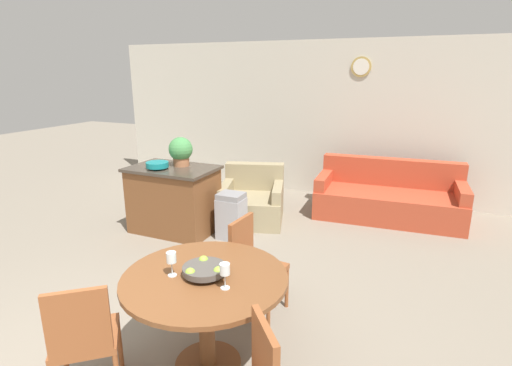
# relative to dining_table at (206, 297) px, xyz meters

# --- Properties ---
(wall_back) EXTENTS (8.00, 0.09, 2.70)m
(wall_back) POSITION_rel_dining_table_xyz_m (-0.58, 4.77, 0.75)
(wall_back) COLOR beige
(wall_back) RESTS_ON ground_plane
(dining_table) EXTENTS (1.20, 1.20, 0.77)m
(dining_table) POSITION_rel_dining_table_xyz_m (0.00, 0.00, 0.00)
(dining_table) COLOR brown
(dining_table) RESTS_ON ground_plane
(dining_chair_near_left) EXTENTS (0.59, 0.59, 0.90)m
(dining_chair_near_left) POSITION_rel_dining_table_xyz_m (-0.59, -0.59, -0.10)
(dining_chair_near_left) COLOR brown
(dining_chair_near_left) RESTS_ON ground_plane
(dining_chair_far_side) EXTENTS (0.45, 0.45, 0.90)m
(dining_chair_far_side) POSITION_rel_dining_table_xyz_m (-0.00, 0.83, -0.10)
(dining_chair_far_side) COLOR brown
(dining_chair_far_side) RESTS_ON ground_plane
(fruit_bowl) EXTENTS (0.32, 0.32, 0.10)m
(fruit_bowl) POSITION_rel_dining_table_xyz_m (-0.00, -0.00, 0.23)
(fruit_bowl) COLOR #4C4742
(fruit_bowl) RESTS_ON dining_table
(wine_glass_left) EXTENTS (0.07, 0.07, 0.18)m
(wine_glass_left) POSITION_rel_dining_table_xyz_m (-0.21, -0.09, 0.31)
(wine_glass_left) COLOR silver
(wine_glass_left) RESTS_ON dining_table
(wine_glass_right) EXTENTS (0.07, 0.07, 0.18)m
(wine_glass_right) POSITION_rel_dining_table_xyz_m (0.21, -0.09, 0.31)
(wine_glass_right) COLOR silver
(wine_glass_right) RESTS_ON dining_table
(kitchen_island) EXTENTS (1.18, 0.78, 0.92)m
(kitchen_island) POSITION_rel_dining_table_xyz_m (-1.81, 2.18, -0.14)
(kitchen_island) COLOR brown
(kitchen_island) RESTS_ON ground_plane
(teal_bowl) EXTENTS (0.30, 0.30, 0.09)m
(teal_bowl) POSITION_rel_dining_table_xyz_m (-1.93, 2.02, 0.38)
(teal_bowl) COLOR #147A7F
(teal_bowl) RESTS_ON kitchen_island
(potted_plant) EXTENTS (0.33, 0.33, 0.40)m
(potted_plant) POSITION_rel_dining_table_xyz_m (-1.74, 2.31, 0.53)
(potted_plant) COLOR #A36642
(potted_plant) RESTS_ON kitchen_island
(trash_bin) EXTENTS (0.34, 0.30, 0.63)m
(trash_bin) POSITION_rel_dining_table_xyz_m (-0.95, 2.26, -0.29)
(trash_bin) COLOR #9E9EA3
(trash_bin) RESTS_ON ground_plane
(couch) EXTENTS (2.20, 1.13, 0.85)m
(couch) POSITION_rel_dining_table_xyz_m (0.89, 3.97, -0.31)
(couch) COLOR #B24228
(couch) RESTS_ON ground_plane
(armchair) EXTENTS (1.14, 1.17, 0.81)m
(armchair) POSITION_rel_dining_table_xyz_m (-0.97, 2.99, -0.32)
(armchair) COLOR #998966
(armchair) RESTS_ON ground_plane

